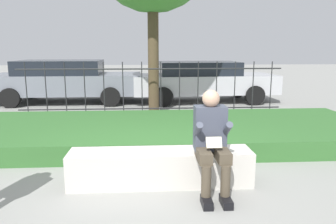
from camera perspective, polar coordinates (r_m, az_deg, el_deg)
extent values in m
plane|color=gray|center=(4.35, -2.13, -12.43)|extent=(60.00, 60.00, 0.00)
cube|color=beige|center=(4.27, -1.28, -9.65)|extent=(2.33, 0.47, 0.45)
cube|color=#9B978F|center=(4.34, -1.27, -11.93)|extent=(2.24, 0.43, 0.08)
cube|color=black|center=(3.81, 6.74, -15.34)|extent=(0.11, 0.26, 0.09)
cylinder|color=#4C4233|center=(3.77, 6.65, -11.87)|extent=(0.11, 0.11, 0.36)
cube|color=#4C4233|center=(3.88, 6.18, -7.41)|extent=(0.15, 0.42, 0.13)
cube|color=black|center=(3.86, 10.07, -15.12)|extent=(0.11, 0.26, 0.09)
cylinder|color=#4C4233|center=(3.82, 9.97, -11.70)|extent=(0.11, 0.11, 0.36)
cube|color=#4C4233|center=(3.92, 9.38, -7.29)|extent=(0.15, 0.42, 0.13)
cube|color=#424756|center=(4.02, 7.31, -2.76)|extent=(0.38, 0.24, 0.54)
sphere|color=tan|center=(3.93, 7.49, 2.33)|extent=(0.21, 0.21, 0.21)
cylinder|color=#424756|center=(3.84, 5.25, -3.09)|extent=(0.08, 0.29, 0.24)
cylinder|color=#424756|center=(3.90, 10.22, -2.98)|extent=(0.08, 0.29, 0.24)
cube|color=beige|center=(3.81, 8.00, -5.30)|extent=(0.18, 0.09, 0.13)
cube|color=#33662D|center=(6.29, -2.64, -3.44)|extent=(8.34, 2.79, 0.32)
cylinder|color=#232326|center=(7.99, -2.87, 0.63)|extent=(6.34, 0.03, 0.03)
cylinder|color=#232326|center=(7.87, -2.94, 7.51)|extent=(6.34, 0.03, 0.03)
cylinder|color=#232326|center=(8.42, -23.40, 3.18)|extent=(0.02, 0.02, 1.41)
cylinder|color=#232326|center=(8.28, -20.45, 3.27)|extent=(0.02, 0.02, 1.41)
cylinder|color=#232326|center=(8.16, -17.40, 3.36)|extent=(0.02, 0.02, 1.41)
cylinder|color=#232326|center=(8.07, -14.26, 3.44)|extent=(0.02, 0.02, 1.41)
cylinder|color=#232326|center=(7.99, -11.07, 3.51)|extent=(0.02, 0.02, 1.41)
cylinder|color=#232326|center=(7.95, -7.82, 3.57)|extent=(0.02, 0.02, 1.41)
cylinder|color=#232326|center=(7.93, -4.54, 3.62)|extent=(0.02, 0.02, 1.41)
cylinder|color=#232326|center=(7.93, -1.26, 3.65)|extent=(0.02, 0.02, 1.41)
cylinder|color=#232326|center=(7.96, 2.00, 3.68)|extent=(0.02, 0.02, 1.41)
cylinder|color=#232326|center=(8.02, 5.23, 3.69)|extent=(0.02, 0.02, 1.41)
cylinder|color=#232326|center=(8.10, 8.41, 3.70)|extent=(0.02, 0.02, 1.41)
cylinder|color=#232326|center=(8.21, 11.51, 3.69)|extent=(0.02, 0.02, 1.41)
cylinder|color=#232326|center=(8.34, 14.53, 3.67)|extent=(0.02, 0.02, 1.41)
cylinder|color=#232326|center=(8.49, 17.44, 3.64)|extent=(0.02, 0.02, 1.41)
cube|color=#B7B7BC|center=(10.75, 6.24, 4.95)|extent=(4.65, 1.94, 0.58)
cube|color=black|center=(10.67, 5.33, 7.60)|extent=(2.59, 1.63, 0.41)
cylinder|color=black|center=(10.41, 14.85, 2.82)|extent=(0.61, 0.23, 0.60)
cylinder|color=black|center=(11.96, 11.96, 3.99)|extent=(0.61, 0.23, 0.60)
cylinder|color=black|center=(9.74, -0.85, 2.65)|extent=(0.61, 0.23, 0.60)
cylinder|color=black|center=(11.39, -1.70, 3.88)|extent=(0.61, 0.23, 0.60)
cube|color=slate|center=(11.03, -17.15, 4.74)|extent=(4.72, 1.90, 0.62)
cube|color=black|center=(11.04, -18.27, 7.42)|extent=(2.61, 1.65, 0.43)
cylinder|color=black|center=(9.96, -9.97, 2.63)|extent=(0.59, 0.21, 0.59)
cylinder|color=black|center=(11.73, -9.14, 3.92)|extent=(0.59, 0.21, 0.59)
cylinder|color=black|center=(10.65, -25.78, 2.22)|extent=(0.59, 0.21, 0.59)
cylinder|color=black|center=(12.32, -22.79, 3.54)|extent=(0.59, 0.21, 0.59)
cylinder|color=#4C3D28|center=(8.30, -2.58, 10.38)|extent=(0.27, 0.27, 3.26)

